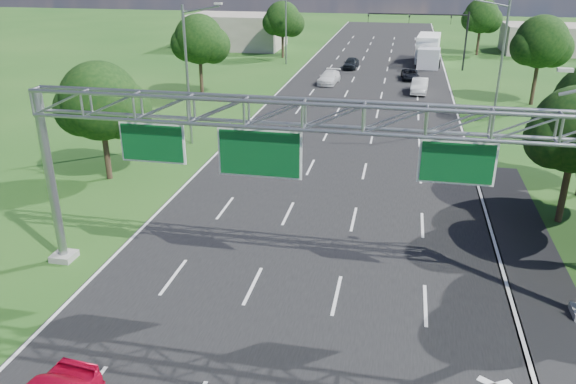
# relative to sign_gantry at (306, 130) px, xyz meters

# --- Properties ---
(ground) EXTENTS (220.00, 220.00, 0.00)m
(ground) POSITION_rel_sign_gantry_xyz_m (-0.33, 18.00, -6.89)
(ground) COLOR #184514
(ground) RESTS_ON ground
(road) EXTENTS (18.00, 180.00, 0.02)m
(road) POSITION_rel_sign_gantry_xyz_m (-0.33, 18.00, -6.89)
(road) COLOR black
(road) RESTS_ON ground
(road_flare) EXTENTS (3.00, 30.00, 0.02)m
(road_flare) POSITION_rel_sign_gantry_xyz_m (9.87, 2.00, -6.89)
(road_flare) COLOR black
(road_flare) RESTS_ON ground
(sign_gantry) EXTENTS (23.50, 1.00, 9.56)m
(sign_gantry) POSITION_rel_sign_gantry_xyz_m (0.00, 0.00, 0.00)
(sign_gantry) COLOR gray
(sign_gantry) RESTS_ON ground
(traffic_signal) EXTENTS (12.21, 0.24, 7.00)m
(traffic_signal) POSITION_rel_sign_gantry_xyz_m (7.15, 53.00, -1.72)
(traffic_signal) COLOR black
(traffic_signal) RESTS_ON ground
(streetlight_l_near) EXTENTS (2.97, 0.22, 10.16)m
(streetlight_l_near) POSITION_rel_sign_gantry_xyz_m (-11.63, 18.00, -1.31)
(streetlight_l_near) COLOR gray
(streetlight_l_near) RESTS_ON ground
(streetlight_l_far) EXTENTS (2.97, 0.22, 10.16)m
(streetlight_l_far) POSITION_rel_sign_gantry_xyz_m (-11.63, 53.00, -1.31)
(streetlight_l_far) COLOR gray
(streetlight_l_far) RESTS_ON ground
(streetlight_r_mid) EXTENTS (2.97, 0.22, 10.16)m
(streetlight_r_mid) POSITION_rel_sign_gantry_xyz_m (10.97, 28.00, -1.31)
(streetlight_r_mid) COLOR gray
(streetlight_r_mid) RESTS_ON ground
(tree_verge_la) EXTENTS (5.76, 4.80, 7.40)m
(tree_verge_la) POSITION_rel_sign_gantry_xyz_m (-14.25, 10.04, -2.13)
(tree_verge_la) COLOR #2D2116
(tree_verge_la) RESTS_ON ground
(tree_verge_lb) EXTENTS (5.76, 4.80, 8.06)m
(tree_verge_lb) POSITION_rel_sign_gantry_xyz_m (-16.25, 33.04, -1.48)
(tree_verge_lb) COLOR #2D2116
(tree_verge_lb) RESTS_ON ground
(tree_verge_lc) EXTENTS (5.76, 4.80, 7.62)m
(tree_verge_lc) POSITION_rel_sign_gantry_xyz_m (-13.25, 58.04, -1.92)
(tree_verge_lc) COLOR #2D2116
(tree_verge_lc) RESTS_ON ground
(tree_verge_rd) EXTENTS (5.76, 4.80, 8.28)m
(tree_verge_rd) POSITION_rel_sign_gantry_xyz_m (15.75, 36.04, -1.26)
(tree_verge_rd) COLOR #2D2116
(tree_verge_rd) RESTS_ON ground
(tree_verge_re) EXTENTS (5.76, 4.80, 7.84)m
(tree_verge_re) POSITION_rel_sign_gantry_xyz_m (13.75, 66.04, -1.70)
(tree_verge_re) COLOR #2D2116
(tree_verge_re) RESTS_ON ground
(building_left) EXTENTS (14.00, 10.00, 5.00)m
(building_left) POSITION_rel_sign_gantry_xyz_m (-22.33, 66.00, -4.39)
(building_left) COLOR gray
(building_left) RESTS_ON ground
(building_right) EXTENTS (12.00, 9.00, 4.00)m
(building_right) POSITION_rel_sign_gantry_xyz_m (23.67, 70.00, -4.89)
(building_right) COLOR gray
(building_right) RESTS_ON ground
(car_queue_a) EXTENTS (2.35, 4.88, 1.37)m
(car_queue_a) POSITION_rel_sign_gantry_xyz_m (-4.58, 41.80, -6.21)
(car_queue_a) COLOR white
(car_queue_a) RESTS_ON ground
(car_queue_b) EXTENTS (2.20, 4.21, 1.13)m
(car_queue_b) POSITION_rel_sign_gantry_xyz_m (4.27, 45.93, -6.33)
(car_queue_b) COLOR black
(car_queue_b) RESTS_ON ground
(car_queue_c) EXTENTS (1.89, 4.14, 1.38)m
(car_queue_c) POSITION_rel_sign_gantry_xyz_m (-3.08, 51.45, -6.20)
(car_queue_c) COLOR black
(car_queue_c) RESTS_ON ground
(car_queue_d) EXTENTS (1.87, 4.61, 1.49)m
(car_queue_d) POSITION_rel_sign_gantry_xyz_m (5.22, 38.91, -6.15)
(car_queue_d) COLOR silver
(car_queue_d) RESTS_ON ground
(box_truck) EXTENTS (3.35, 9.71, 3.60)m
(box_truck) POSITION_rel_sign_gantry_xyz_m (6.45, 57.21, -5.16)
(box_truck) COLOR white
(box_truck) RESTS_ON ground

